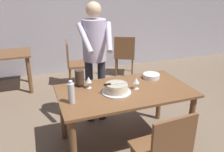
# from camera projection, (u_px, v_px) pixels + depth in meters

# --- Properties ---
(ground_plane) EXTENTS (14.00, 14.00, 0.00)m
(ground_plane) POSITION_uv_depth(u_px,v_px,m) (124.00, 142.00, 3.00)
(ground_plane) COLOR #7A6651
(back_wall) EXTENTS (10.00, 0.12, 2.70)m
(back_wall) POSITION_uv_depth(u_px,v_px,m) (74.00, 12.00, 5.08)
(back_wall) COLOR #ADA8B2
(back_wall) RESTS_ON ground_plane
(main_dining_table) EXTENTS (1.57, 0.88, 0.75)m
(main_dining_table) POSITION_uv_depth(u_px,v_px,m) (125.00, 98.00, 2.76)
(main_dining_table) COLOR brown
(main_dining_table) RESTS_ON ground_plane
(cake_on_platter) EXTENTS (0.34, 0.34, 0.11)m
(cake_on_platter) POSITION_uv_depth(u_px,v_px,m) (116.00, 88.00, 2.64)
(cake_on_platter) COLOR silver
(cake_on_platter) RESTS_ON main_dining_table
(cake_knife) EXTENTS (0.27, 0.03, 0.02)m
(cake_knife) POSITION_uv_depth(u_px,v_px,m) (111.00, 84.00, 2.59)
(cake_knife) COLOR silver
(cake_knife) RESTS_ON cake_on_platter
(plate_stack) EXTENTS (0.22, 0.22, 0.06)m
(plate_stack) POSITION_uv_depth(u_px,v_px,m) (151.00, 76.00, 3.06)
(plate_stack) COLOR white
(plate_stack) RESTS_ON main_dining_table
(wine_glass_near) EXTENTS (0.08, 0.08, 0.14)m
(wine_glass_near) POSITION_uv_depth(u_px,v_px,m) (89.00, 80.00, 2.74)
(wine_glass_near) COLOR silver
(wine_glass_near) RESTS_ON main_dining_table
(wine_glass_far) EXTENTS (0.08, 0.08, 0.14)m
(wine_glass_far) POSITION_uv_depth(u_px,v_px,m) (136.00, 81.00, 2.72)
(wine_glass_far) COLOR silver
(wine_glass_far) RESTS_ON main_dining_table
(water_bottle) EXTENTS (0.07, 0.07, 0.25)m
(water_bottle) POSITION_uv_depth(u_px,v_px,m) (71.00, 93.00, 2.38)
(water_bottle) COLOR silver
(water_bottle) RESTS_ON main_dining_table
(hurricane_lamp) EXTENTS (0.11, 0.11, 0.21)m
(hurricane_lamp) POSITION_uv_depth(u_px,v_px,m) (79.00, 78.00, 2.79)
(hurricane_lamp) COLOR black
(hurricane_lamp) RESTS_ON main_dining_table
(person_cutting_cake) EXTENTS (0.47, 0.56, 1.72)m
(person_cutting_cake) POSITION_uv_depth(u_px,v_px,m) (95.00, 51.00, 3.11)
(person_cutting_cake) COLOR #2D2D38
(person_cutting_cake) RESTS_ON ground_plane
(chair_near_side) EXTENTS (0.46, 0.46, 0.90)m
(chair_near_side) POSITION_uv_depth(u_px,v_px,m) (163.00, 150.00, 2.12)
(chair_near_side) COLOR brown
(chair_near_side) RESTS_ON ground_plane
(background_table) EXTENTS (1.00, 0.70, 0.74)m
(background_table) POSITION_uv_depth(u_px,v_px,m) (3.00, 62.00, 4.27)
(background_table) COLOR brown
(background_table) RESTS_ON ground_plane
(background_chair_0) EXTENTS (0.49, 0.49, 0.90)m
(background_chair_0) POSITION_uv_depth(u_px,v_px,m) (75.00, 62.00, 4.57)
(background_chair_0) COLOR brown
(background_chair_0) RESTS_ON ground_plane
(background_chair_1) EXTENTS (0.59, 0.59, 0.90)m
(background_chair_1) POSITION_uv_depth(u_px,v_px,m) (124.00, 54.00, 5.08)
(background_chair_1) COLOR brown
(background_chair_1) RESTS_ON ground_plane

